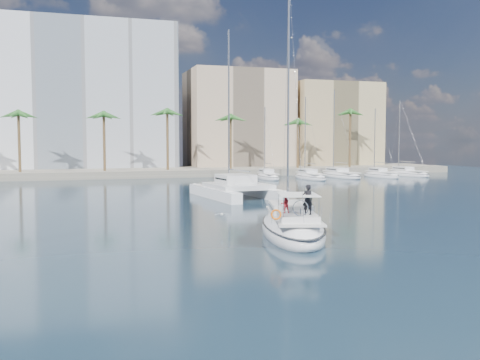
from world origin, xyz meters
name	(u,v)px	position (x,y,z in m)	size (l,w,h in m)	color
ground	(230,234)	(0.00, 0.00, 0.00)	(160.00, 160.00, 0.00)	black
quay	(133,173)	(0.00, 61.00, 0.60)	(120.00, 14.00, 1.20)	gray
building_modern	(60,99)	(-12.00, 73.00, 14.00)	(42.00, 16.00, 28.00)	white
building_beige	(238,122)	(22.00, 70.00, 10.00)	(20.00, 14.00, 20.00)	tan
building_tan_right	(332,127)	(42.00, 68.00, 9.00)	(18.00, 12.00, 18.00)	tan
palm_centre	(134,116)	(0.00, 57.00, 10.28)	(3.60, 3.60, 12.30)	brown
palm_right	(320,118)	(34.00, 57.00, 10.28)	(3.60, 3.60, 12.30)	brown
main_sloop	(292,227)	(3.87, -1.42, 0.55)	(6.98, 12.80, 18.12)	white
catamaran	(236,187)	(7.07, 21.86, 1.16)	(7.72, 13.29, 18.38)	white
seagull	(222,214)	(0.18, 2.61, 0.98)	(1.04, 0.45, 0.19)	silver
moored_yacht_a	(268,179)	(20.00, 47.00, 0.00)	(2.72, 9.35, 11.90)	white
moored_yacht_b	(310,179)	(26.50, 45.00, 0.00)	(3.14, 10.78, 13.72)	white
moored_yacht_c	(340,177)	(33.00, 47.00, 0.00)	(3.55, 12.21, 15.54)	white
moored_yacht_d	(381,177)	(39.50, 45.00, 0.00)	(2.72, 9.35, 11.90)	white
moored_yacht_e	(407,176)	(46.00, 47.00, 0.00)	(3.14, 10.78, 13.72)	white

